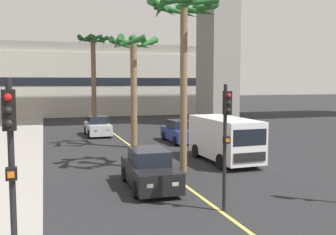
% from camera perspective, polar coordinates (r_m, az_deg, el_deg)
% --- Properties ---
extents(lane_stripe_center, '(0.14, 56.00, 0.01)m').
position_cam_1_polar(lane_stripe_center, '(27.83, -6.35, -3.60)').
color(lane_stripe_center, '#DBCC4C').
rests_on(lane_stripe_center, ground).
extents(pier_building_backdrop, '(39.89, 8.04, 9.07)m').
position_cam_1_polar(pier_building_backdrop, '(52.04, -11.91, 5.36)').
color(pier_building_backdrop, beige).
rests_on(pier_building_backdrop, ground).
extents(car_queue_front, '(1.84, 4.10, 1.56)m').
position_cam_1_polar(car_queue_front, '(27.54, 1.80, -2.15)').
color(car_queue_front, navy).
rests_on(car_queue_front, ground).
extents(car_queue_second, '(1.86, 4.11, 1.56)m').
position_cam_1_polar(car_queue_second, '(31.39, -10.37, -1.33)').
color(car_queue_second, '#B7BABF').
rests_on(car_queue_second, ground).
extents(car_queue_third, '(1.95, 4.16, 1.56)m').
position_cam_1_polar(car_queue_third, '(15.78, -2.75, -7.73)').
color(car_queue_third, black).
rests_on(car_queue_third, ground).
extents(delivery_van, '(2.23, 5.28, 2.36)m').
position_cam_1_polar(delivery_van, '(20.83, 8.36, -3.03)').
color(delivery_van, white).
rests_on(delivery_van, ground).
extents(traffic_light_left_sidewalk_corner, '(0.24, 0.37, 4.20)m').
position_cam_1_polar(traffic_light_left_sidewalk_corner, '(7.86, -22.21, -5.40)').
color(traffic_light_left_sidewalk_corner, black).
rests_on(traffic_light_left_sidewalk_corner, sidewalk_left).
extents(traffic_light_median_near, '(0.24, 0.37, 4.20)m').
position_cam_1_polar(traffic_light_median_near, '(12.64, 8.57, -1.86)').
color(traffic_light_median_near, black).
rests_on(traffic_light_median_near, ground).
extents(palm_tree_near_median, '(3.12, 3.25, 7.30)m').
position_cam_1_polar(palm_tree_near_median, '(25.09, -5.12, 8.52)').
color(palm_tree_near_median, brown).
rests_on(palm_tree_near_median, ground).
extents(palm_tree_mid_median, '(3.30, 3.34, 9.06)m').
position_cam_1_polar(palm_tree_mid_median, '(40.22, -11.03, 8.87)').
color(palm_tree_mid_median, brown).
rests_on(palm_tree_mid_median, ground).
extents(palm_tree_far_median, '(3.45, 3.47, 8.25)m').
position_cam_1_polar(palm_tree_far_median, '(18.35, 2.46, 13.72)').
color(palm_tree_far_median, brown).
rests_on(palm_tree_far_median, ground).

